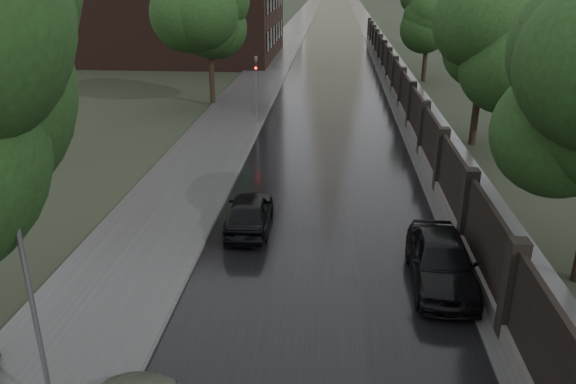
{
  "coord_description": "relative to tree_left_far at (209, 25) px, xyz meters",
  "views": [
    {
      "loc": [
        0.14,
        -7.12,
        8.57
      ],
      "look_at": [
        -1.3,
        10.6,
        1.5
      ],
      "focal_mm": 35.0,
      "sensor_mm": 36.0,
      "label": 1
    }
  ],
  "objects": [
    {
      "name": "tree_left_far",
      "position": [
        0.0,
        0.0,
        0.0
      ],
      "size": [
        4.25,
        4.25,
        7.39
      ],
      "color": "black",
      "rests_on": "ground"
    },
    {
      "name": "traffic_light",
      "position": [
        3.7,
        -5.01,
        -2.84
      ],
      "size": [
        0.16,
        0.32,
        4.0
      ],
      "color": "#59595E",
      "rests_on": "ground"
    },
    {
      "name": "tree_right_b",
      "position": [
        15.5,
        -8.0,
        -0.29
      ],
      "size": [
        4.08,
        4.08,
        7.01
      ],
      "color": "black",
      "rests_on": "ground"
    },
    {
      "name": "lamp_post",
      "position": [
        2.6,
        -28.5,
        -2.57
      ],
      "size": [
        0.25,
        0.12,
        5.11
      ],
      "color": "#59595E",
      "rests_on": "ground"
    },
    {
      "name": "hatchback_left",
      "position": [
        5.31,
        -19.26,
        -4.59
      ],
      "size": [
        1.64,
        3.86,
        1.3
      ],
      "primitive_type": "imported",
      "rotation": [
        0.0,
        0.0,
        3.17
      ],
      "color": "black",
      "rests_on": "ground"
    },
    {
      "name": "fence_right",
      "position": [
        12.6,
        2.01,
        -4.23
      ],
      "size": [
        0.45,
        75.72,
        2.7
      ],
      "color": "#383533",
      "rests_on": "ground"
    },
    {
      "name": "tree_right_c",
      "position": [
        15.5,
        10.0,
        -0.29
      ],
      "size": [
        4.08,
        4.08,
        7.01
      ],
      "color": "black",
      "rests_on": "ground"
    },
    {
      "name": "car_right_near",
      "position": [
        11.4,
        -22.5,
        -4.49
      ],
      "size": [
        1.86,
        4.44,
        1.5
      ],
      "primitive_type": "imported",
      "rotation": [
        0.0,
        0.0,
        -0.02
      ],
      "color": "black",
      "rests_on": "ground"
    }
  ]
}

